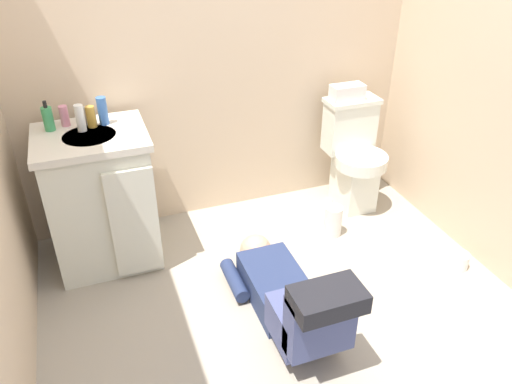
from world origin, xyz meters
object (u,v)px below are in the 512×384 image
(bottle_amber, at_px, (91,117))
(tissue_box, at_px, (347,92))
(person_plumber, at_px, (289,296))
(soap_dispenser, at_px, (48,118))
(toilet_paper_roll, at_px, (459,261))
(faucet, at_px, (85,116))
(toilet, at_px, (354,156))
(bottle_pink, at_px, (64,116))
(vanity_cabinet, at_px, (101,198))
(bottle_white, at_px, (80,118))
(bottle_blue, at_px, (103,111))
(paper_towel_roll, at_px, (333,221))

(bottle_amber, bearing_deg, tissue_box, 1.90)
(person_plumber, distance_m, soap_dispenser, 1.59)
(person_plumber, relative_size, soap_dispenser, 6.42)
(toilet_paper_roll, bearing_deg, faucet, 153.34)
(faucet, xyz_separation_m, soap_dispenser, (-0.19, -0.02, 0.02))
(faucet, distance_m, bottle_amber, 0.06)
(toilet, height_order, bottle_amber, bottle_amber)
(faucet, xyz_separation_m, bottle_pink, (-0.11, 0.02, 0.01))
(bottle_amber, bearing_deg, vanity_cabinet, -104.77)
(bottle_white, bearing_deg, tissue_box, 3.05)
(soap_dispenser, xyz_separation_m, bottle_blue, (0.28, -0.01, 0.01))
(tissue_box, distance_m, bottle_blue, 1.55)
(faucet, height_order, bottle_amber, bottle_amber)
(bottle_pink, bearing_deg, toilet, -3.32)
(tissue_box, relative_size, bottle_pink, 1.93)
(vanity_cabinet, relative_size, faucet, 8.20)
(faucet, relative_size, toilet_paper_roll, 0.91)
(toilet, bearing_deg, bottle_white, 179.95)
(tissue_box, bearing_deg, bottle_pink, 179.55)
(bottle_pink, distance_m, bottle_blue, 0.21)
(tissue_box, xyz_separation_m, bottle_white, (-1.67, -0.09, 0.09))
(bottle_pink, bearing_deg, person_plumber, -48.74)
(person_plumber, bearing_deg, faucet, 128.17)
(paper_towel_roll, bearing_deg, bottle_blue, 163.87)
(person_plumber, relative_size, paper_towel_roll, 5.18)
(soap_dispenser, xyz_separation_m, bottle_amber, (0.22, -0.03, -0.01))
(toilet, height_order, tissue_box, tissue_box)
(toilet, relative_size, bottle_blue, 4.84)
(faucet, relative_size, bottle_pink, 0.88)
(vanity_cabinet, xyz_separation_m, tissue_box, (1.64, 0.15, 0.38))
(bottle_white, distance_m, toilet_paper_roll, 2.31)
(bottle_pink, distance_m, toilet_paper_roll, 2.41)
(tissue_box, distance_m, soap_dispenser, 1.83)
(toilet, relative_size, bottle_white, 5.12)
(soap_dispenser, bearing_deg, bottle_amber, -7.96)
(person_plumber, bearing_deg, tissue_box, 50.99)
(faucet, xyz_separation_m, toilet_paper_roll, (1.93, -0.97, -0.82))
(toilet, relative_size, bottle_amber, 6.37)
(toilet, bearing_deg, paper_towel_roll, -133.20)
(tissue_box, relative_size, bottle_blue, 1.42)
(toilet_paper_roll, bearing_deg, vanity_cabinet, 156.87)
(bottle_pink, xyz_separation_m, bottle_amber, (0.14, -0.07, 0.00))
(person_plumber, bearing_deg, paper_towel_roll, 46.93)
(soap_dispenser, bearing_deg, bottle_pink, 24.08)
(vanity_cabinet, distance_m, faucet, 0.47)
(person_plumber, bearing_deg, bottle_amber, 128.57)
(vanity_cabinet, distance_m, paper_towel_roll, 1.44)
(bottle_white, height_order, paper_towel_roll, bottle_white)
(bottle_pink, bearing_deg, tissue_box, -0.45)
(bottle_amber, xyz_separation_m, toilet_paper_roll, (1.90, -0.92, -0.83))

